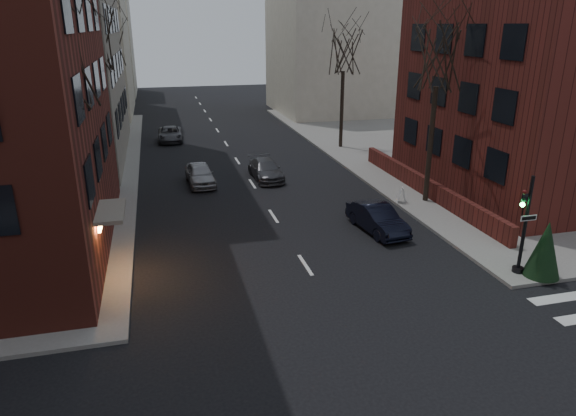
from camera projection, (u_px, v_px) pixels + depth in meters
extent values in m
cube|color=gray|center=(567.00, 139.00, 44.68)|extent=(44.00, 44.00, 0.15)
cube|color=#581E19|center=(544.00, 97.00, 29.89)|extent=(12.00, 14.00, 11.00)
cube|color=#581E19|center=(425.00, 186.00, 29.84)|extent=(0.35, 16.00, 1.00)
cube|color=beige|center=(56.00, 30.00, 54.15)|extent=(14.00, 16.00, 18.00)
cube|color=beige|center=(340.00, 39.00, 56.96)|extent=(14.00, 14.00, 16.00)
cube|color=beige|center=(94.00, 44.00, 70.80)|extent=(10.00, 12.00, 14.00)
cylinder|color=black|center=(525.00, 225.00, 19.91)|extent=(0.14, 0.14, 4.00)
cylinder|color=black|center=(518.00, 269.00, 20.55)|extent=(0.44, 0.44, 0.20)
imported|color=black|center=(523.00, 205.00, 19.57)|extent=(0.16, 0.20, 1.00)
sphere|color=#19FF4C|center=(522.00, 205.00, 19.49)|extent=(0.18, 0.18, 0.18)
cube|color=white|center=(529.00, 218.00, 19.69)|extent=(0.70, 0.03, 0.22)
cylinder|color=#2D231C|center=(77.00, 188.00, 20.09)|extent=(0.28, 0.28, 6.65)
cylinder|color=#2D231C|center=(102.00, 127.00, 30.97)|extent=(0.28, 0.28, 7.00)
cylinder|color=#2D231C|center=(116.00, 101.00, 43.85)|extent=(0.28, 0.28, 6.30)
cylinder|color=#2D231C|center=(430.00, 145.00, 27.92)|extent=(0.28, 0.28, 6.30)
cylinder|color=#2D231C|center=(342.00, 110.00, 40.74)|extent=(0.28, 0.28, 5.95)
cylinder|color=black|center=(108.00, 150.00, 27.63)|extent=(0.12, 0.12, 6.00)
sphere|color=#FFA54C|center=(101.00, 91.00, 26.59)|extent=(0.36, 0.36, 0.36)
cylinder|color=black|center=(124.00, 100.00, 45.87)|extent=(0.12, 0.12, 6.00)
sphere|color=#FFA54C|center=(120.00, 64.00, 44.82)|extent=(0.36, 0.36, 0.36)
imported|color=black|center=(377.00, 218.00, 24.80)|extent=(1.89, 4.16, 1.32)
imported|color=gray|center=(200.00, 174.00, 32.10)|extent=(1.79, 4.06, 1.36)
imported|color=#414146|center=(266.00, 170.00, 33.32)|extent=(1.86, 4.32, 1.24)
imported|color=#3F3F44|center=(170.00, 134.00, 44.13)|extent=(2.19, 4.45, 1.22)
cube|color=white|center=(401.00, 195.00, 28.59)|extent=(0.48, 0.58, 0.80)
cone|color=black|center=(545.00, 249.00, 19.90)|extent=(1.75, 1.75, 2.29)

